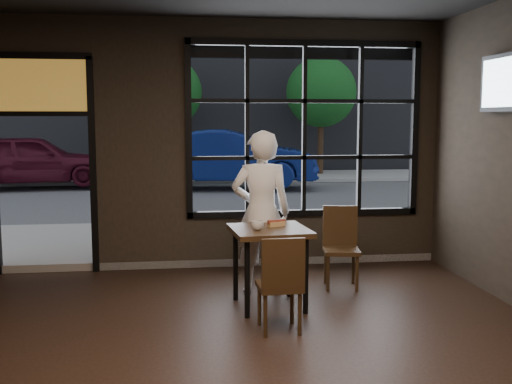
{
  "coord_description": "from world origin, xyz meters",
  "views": [
    {
      "loc": [
        -0.42,
        -4.19,
        1.95
      ],
      "look_at": [
        0.4,
        2.2,
        1.15
      ],
      "focal_mm": 42.0,
      "sensor_mm": 36.0,
      "label": 1
    }
  ],
  "objects": [
    {
      "name": "chair_window",
      "position": [
        1.41,
        2.37,
        0.46
      ],
      "size": [
        0.46,
        0.46,
        0.93
      ],
      "primitive_type": "cube",
      "rotation": [
        0.0,
        0.0,
        -0.16
      ],
      "color": "#322111",
      "rests_on": "floor"
    },
    {
      "name": "hotdog",
      "position": [
        0.57,
        1.87,
        0.86
      ],
      "size": [
        0.22,
        0.14,
        0.06
      ],
      "primitive_type": null,
      "rotation": [
        0.0,
        0.0,
        0.36
      ],
      "color": "tan",
      "rests_on": "cafe_table"
    },
    {
      "name": "street_asphalt",
      "position": [
        0.0,
        24.0,
        -0.02
      ],
      "size": [
        60.0,
        41.0,
        0.04
      ],
      "primitive_type": "cube",
      "color": "#545456",
      "rests_on": "ground"
    },
    {
      "name": "cup",
      "position": [
        0.35,
        1.69,
        0.88
      ],
      "size": [
        0.14,
        0.14,
        0.1
      ],
      "primitive_type": "imported",
      "rotation": [
        0.0,
        0.0,
        -0.14
      ],
      "color": "silver",
      "rests_on": "cafe_table"
    },
    {
      "name": "cafe_table",
      "position": [
        0.49,
        1.78,
        0.42
      ],
      "size": [
        0.84,
        0.84,
        0.83
      ],
      "primitive_type": "cube",
      "rotation": [
        0.0,
        0.0,
        0.1
      ],
      "color": "#322111",
      "rests_on": "floor"
    },
    {
      "name": "tree_left",
      "position": [
        -0.83,
        15.3,
        2.75
      ],
      "size": [
        2.29,
        2.29,
        3.9
      ],
      "color": "#332114",
      "rests_on": "street_asphalt"
    },
    {
      "name": "tree_right",
      "position": [
        4.24,
        15.31,
        2.78
      ],
      "size": [
        2.31,
        2.31,
        3.95
      ],
      "color": "#332114",
      "rests_on": "street_asphalt"
    },
    {
      "name": "man",
      "position": [
        0.47,
        2.28,
        0.91
      ],
      "size": [
        0.68,
        0.47,
        1.81
      ],
      "primitive_type": "imported",
      "rotation": [
        0.0,
        0.0,
        3.09
      ],
      "color": "white",
      "rests_on": "floor"
    },
    {
      "name": "tv",
      "position": [
        2.93,
        1.62,
        2.31
      ],
      "size": [
        0.12,
        1.02,
        0.6
      ],
      "primitive_type": "cube",
      "color": "black",
      "rests_on": "wall_right"
    },
    {
      "name": "chair_near",
      "position": [
        0.47,
        1.07,
        0.45
      ],
      "size": [
        0.4,
        0.4,
        0.9
      ],
      "primitive_type": "cube",
      "rotation": [
        0.0,
        0.0,
        3.18
      ],
      "color": "#322111",
      "rests_on": "floor"
    },
    {
      "name": "maroon_car",
      "position": [
        -4.44,
        12.86,
        0.81
      ],
      "size": [
        4.33,
        2.21,
        1.41
      ],
      "primitive_type": "imported",
      "rotation": [
        0.0,
        0.0,
        1.71
      ],
      "color": "#420C1A",
      "rests_on": "street_asphalt"
    },
    {
      "name": "navy_car",
      "position": [
        0.98,
        12.1,
        0.86
      ],
      "size": [
        4.8,
        2.15,
        1.53
      ],
      "primitive_type": "imported",
      "rotation": [
        0.0,
        0.0,
        1.45
      ],
      "color": "#0B1953",
      "rests_on": "street_asphalt"
    },
    {
      "name": "window_frame",
      "position": [
        1.2,
        3.5,
        1.8
      ],
      "size": [
        3.06,
        0.12,
        2.28
      ],
      "primitive_type": "cube",
      "color": "black",
      "rests_on": "ground"
    },
    {
      "name": "stained_transom",
      "position": [
        -2.1,
        3.5,
        2.35
      ],
      "size": [
        1.2,
        0.06,
        0.7
      ],
      "primitive_type": "cube",
      "color": "orange",
      "rests_on": "ground"
    }
  ]
}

